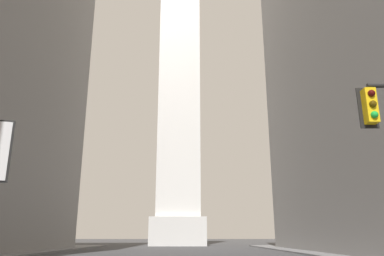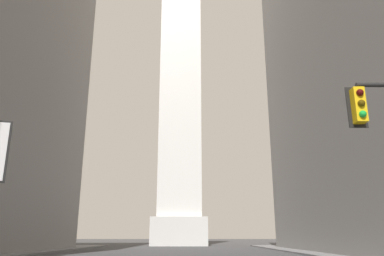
% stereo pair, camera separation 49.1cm
% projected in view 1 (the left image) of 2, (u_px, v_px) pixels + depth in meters
% --- Properties ---
extents(obelisk, '(8.96, 8.96, 63.48)m').
position_uv_depth(obelisk, '(180.00, 72.00, 69.11)').
color(obelisk, silver).
rests_on(obelisk, ground_plane).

